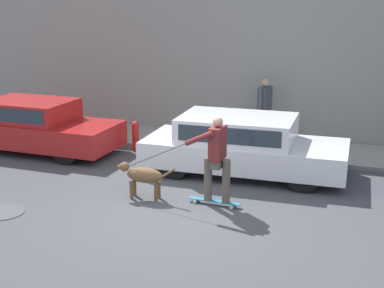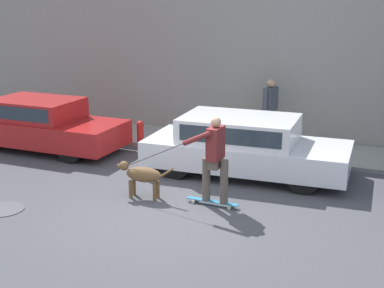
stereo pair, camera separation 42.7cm
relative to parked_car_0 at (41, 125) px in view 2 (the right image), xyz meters
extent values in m
plane|color=#47474C|center=(4.80, -2.61, -0.63)|extent=(36.00, 36.00, 0.00)
cube|color=gray|center=(4.80, 3.19, 1.53)|extent=(32.00, 0.30, 4.32)
cube|color=gray|center=(4.80, 2.04, -0.57)|extent=(30.00, 1.97, 0.11)
cylinder|color=black|center=(1.37, 0.70, -0.30)|extent=(0.66, 0.21, 0.65)
cylinder|color=black|center=(1.35, -0.73, -0.30)|extent=(0.66, 0.21, 0.65)
cylinder|color=black|center=(-1.25, 0.73, -0.30)|extent=(0.66, 0.21, 0.65)
cube|color=#B21E1E|center=(0.05, 0.00, -0.14)|extent=(4.25, 1.73, 0.59)
cube|color=#B21E1E|center=(-0.12, 0.00, 0.41)|extent=(2.17, 1.54, 0.51)
cube|color=#28333D|center=(-0.13, -0.75, 0.43)|extent=(1.89, 0.04, 0.32)
cylinder|color=black|center=(6.74, 0.83, -0.29)|extent=(0.68, 0.22, 0.68)
cylinder|color=black|center=(6.80, -0.73, -0.29)|extent=(0.68, 0.22, 0.68)
cylinder|color=black|center=(4.03, 0.73, -0.29)|extent=(0.68, 0.22, 0.68)
cylinder|color=black|center=(4.09, -0.83, -0.29)|extent=(0.68, 0.22, 0.68)
cube|color=silver|center=(5.42, 0.00, -0.15)|extent=(4.44, 1.95, 0.55)
cube|color=silver|center=(5.24, -0.01, 0.39)|extent=(2.51, 1.70, 0.53)
cube|color=#28333D|center=(5.27, -0.82, 0.42)|extent=(2.16, 0.09, 0.34)
cylinder|color=brown|center=(3.73, -2.21, -0.45)|extent=(0.07, 0.07, 0.35)
cylinder|color=brown|center=(3.72, -2.05, -0.45)|extent=(0.07, 0.07, 0.35)
cylinder|color=brown|center=(4.24, -2.19, -0.45)|extent=(0.07, 0.07, 0.35)
cylinder|color=brown|center=(4.23, -2.02, -0.45)|extent=(0.07, 0.07, 0.35)
ellipsoid|color=brown|center=(3.98, -2.12, -0.15)|extent=(0.74, 0.33, 0.30)
sphere|color=brown|center=(3.56, -2.14, -0.02)|extent=(0.19, 0.19, 0.19)
cylinder|color=brown|center=(3.48, -2.14, -0.03)|extent=(0.11, 0.09, 0.08)
cylinder|color=brown|center=(4.45, -2.09, -0.06)|extent=(0.29, 0.06, 0.22)
cylinder|color=beige|center=(4.97, -2.05, -0.59)|extent=(0.07, 0.03, 0.07)
cylinder|color=beige|center=(4.98, -1.90, -0.59)|extent=(0.07, 0.03, 0.07)
cylinder|color=beige|center=(5.70, -2.08, -0.59)|extent=(0.07, 0.03, 0.07)
cylinder|color=beige|center=(5.71, -1.93, -0.59)|extent=(0.07, 0.03, 0.07)
cube|color=teal|center=(5.34, -1.99, -0.55)|extent=(1.02, 0.17, 0.02)
cylinder|color=brown|center=(5.21, -1.98, -0.13)|extent=(0.15, 0.15, 0.83)
cylinder|color=brown|center=(5.57, -2.00, -0.13)|extent=(0.15, 0.15, 0.83)
cube|color=brown|center=(5.39, -1.99, 0.20)|extent=(0.20, 0.34, 0.17)
cube|color=maroon|center=(5.39, -1.99, 0.59)|extent=(0.24, 0.44, 0.60)
sphere|color=tan|center=(5.39, -1.99, 0.98)|extent=(0.19, 0.19, 0.19)
cylinder|color=maroon|center=(5.40, -1.73, 0.55)|extent=(0.09, 0.09, 0.57)
cylinder|color=maroon|center=(5.12, -2.24, 0.71)|extent=(0.56, 0.13, 0.34)
cylinder|color=black|center=(4.21, -2.18, 0.27)|extent=(1.31, 0.10, 0.65)
cylinder|color=#28282D|center=(5.35, 2.47, -0.10)|extent=(0.16, 0.16, 0.84)
cylinder|color=#28282D|center=(5.31, 2.30, -0.10)|extent=(0.16, 0.16, 0.84)
cube|color=#424751|center=(5.33, 2.38, 0.62)|extent=(0.31, 0.48, 0.61)
cylinder|color=#424751|center=(5.39, 2.64, 0.63)|extent=(0.10, 0.10, 0.58)
cylinder|color=#424751|center=(5.27, 2.12, 0.63)|extent=(0.10, 0.10, 0.58)
sphere|color=tan|center=(5.33, 2.38, 1.03)|extent=(0.21, 0.21, 0.21)
cube|color=tan|center=(5.39, 2.64, 0.22)|extent=(0.17, 0.31, 0.26)
cylinder|color=#38383D|center=(1.84, -3.62, -0.62)|extent=(0.76, 0.76, 0.01)
cylinder|color=red|center=(2.40, 0.81, -0.31)|extent=(0.17, 0.17, 0.64)
sphere|color=red|center=(2.40, 0.81, 0.05)|extent=(0.18, 0.18, 0.18)
camera|label=1|loc=(8.07, -10.96, 3.18)|focal=50.00mm
camera|label=2|loc=(8.47, -10.81, 3.18)|focal=50.00mm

